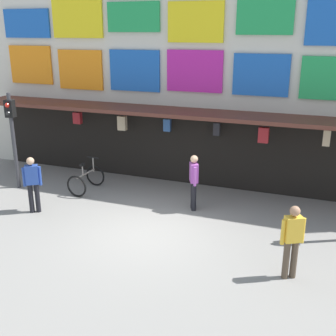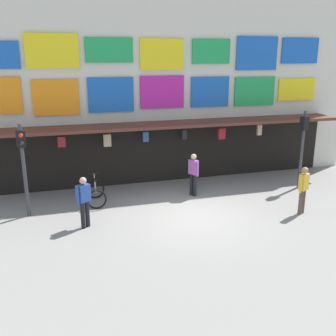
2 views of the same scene
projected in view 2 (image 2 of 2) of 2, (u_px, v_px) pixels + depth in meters
The scene contains 8 objects.
ground_plane at pixel (193, 215), 13.41m from camera, with size 80.00×80.00×0.00m, color gray.
shopfront at pixel (158, 88), 16.50m from camera, with size 18.00×2.60×8.00m.
traffic_light_near at pixel (23, 155), 12.79m from camera, with size 0.32×0.34×3.20m.
traffic_light_far at pixel (303, 137), 15.62m from camera, with size 0.32×0.35×3.20m.
bicycle_parked at pixel (96, 193), 14.38m from camera, with size 0.77×1.19×1.05m.
pedestrian_in_blue at pixel (84, 198), 12.24m from camera, with size 0.48×0.47×1.68m.
pedestrian_in_yellow at pixel (303, 188), 13.31m from camera, with size 0.47×0.37×1.68m.
pedestrian_in_white at pixel (193, 172), 15.05m from camera, with size 0.35×0.49×1.68m.
Camera 2 is at (-4.24, -11.69, 5.35)m, focal length 41.60 mm.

